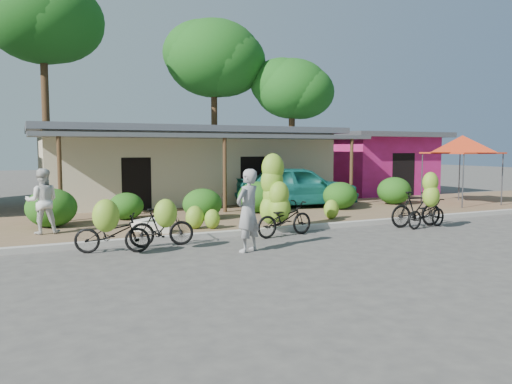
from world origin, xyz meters
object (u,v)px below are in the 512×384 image
sack_near (146,224)px  tree_center_right (210,57)px  tree_far_center (38,16)px  red_canopy (462,144)px  bike_left (162,225)px  tree_near_right (288,87)px  vendor (248,211)px  bystander (42,201)px  bike_center (278,203)px  bike_far_left (111,230)px  sack_far (156,228)px  teal_van (298,186)px  bike_far_right (426,213)px  bike_right (419,205)px

sack_near → tree_center_right: bearing=62.7°
tree_far_center → red_canopy: size_ratio=3.13×
bike_left → sack_near: bike_left is taller
tree_near_right → vendor: tree_near_right is taller
bystander → red_canopy: bearing=-173.9°
bike_center → vendor: (-1.72, -1.71, 0.07)m
bike_left → bystander: bearing=50.2°
bike_far_left → sack_far: bearing=-20.2°
bike_left → teal_van: size_ratio=0.34×
bike_far_right → tree_near_right: bearing=-20.7°
red_canopy → sack_far: bearing=-172.9°
vendor → sack_far: bearing=-89.9°
bike_center → bike_far_right: size_ratio=1.30×
tree_center_right → bike_right: 17.22m
tree_near_right → bike_right: (-2.94, -13.72, -5.22)m
tree_far_center → bike_right: 19.97m
bike_center → bike_far_right: (4.71, -0.83, -0.47)m
red_canopy → bike_right: red_canopy is taller
tree_center_right → tree_far_center: bearing=-176.8°
tree_center_right → bike_far_left: tree_center_right is taller
bike_far_left → red_canopy: bearing=-57.0°
red_canopy → sack_near: (-13.45, -1.00, -2.34)m
bike_far_left → vendor: size_ratio=0.94×
bike_right → bike_left: bearing=91.9°
tree_center_right → bike_far_left: size_ratio=5.25×
tree_far_center → bystander: 14.50m
tree_far_center → bike_far_left: bearing=-86.9°
tree_near_right → bike_far_right: 15.15m
sack_near → sack_far: size_ratio=1.13×
red_canopy → sack_far: red_canopy is taller
bike_far_left → teal_van: bearing=-36.3°
tree_center_right → bystander: 17.20m
red_canopy → vendor: 12.77m
tree_center_right → bike_center: 16.82m
bike_center → bike_far_right: 4.81m
bike_left → bike_center: bearing=-78.3°
red_canopy → tree_near_right: bearing=104.4°
teal_van → sack_far: bearing=126.0°
tree_far_center → sack_near: bearing=-80.3°
tree_center_right → sack_far: tree_center_right is taller
tree_center_right → sack_near: 16.60m
bike_far_left → bike_far_right: bearing=-71.4°
bike_far_right → bike_far_left: bearing=79.2°
bike_left → bike_far_right: bearing=-87.6°
bike_far_left → vendor: bearing=-90.6°
tree_far_center → bike_right: tree_far_center is taller
tree_near_right → vendor: (-9.20, -14.73, -4.94)m
tree_near_right → teal_van: 10.46m
tree_far_center → bystander: (-0.52, -12.20, -7.82)m
tree_near_right → bike_center: tree_near_right is taller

